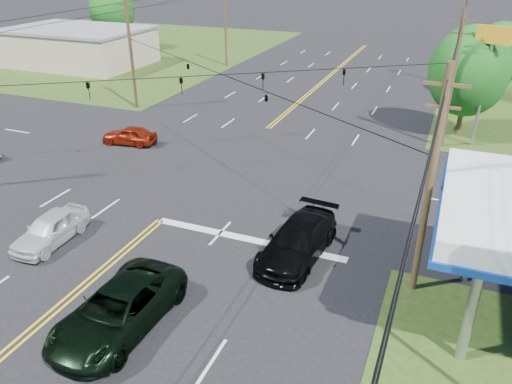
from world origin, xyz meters
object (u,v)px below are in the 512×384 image
at_px(retail_nw, 78,47).
at_px(pole_ne, 452,79).
at_px(pickup_dkgreen, 118,309).
at_px(pickup_white, 51,229).
at_px(suv_black, 298,241).
at_px(pole_left_far, 225,21).
at_px(tree_right_a, 469,72).
at_px(pole_nw, 131,52).
at_px(tree_far_l, 112,10).
at_px(pole_right_far, 462,34).
at_px(pole_se, 430,183).
at_px(tree_right_b, 499,54).

bearing_deg(retail_nw, pole_ne, -16.82).
height_order(pickup_dkgreen, pickup_white, pickup_dkgreen).
bearing_deg(pickup_white, pole_ne, 49.09).
bearing_deg(pole_ne, retail_nw, 163.18).
bearing_deg(suv_black, pole_left_far, 124.44).
xyz_separation_m(pole_ne, pole_left_far, (-26.00, 19.00, 0.25)).
height_order(pole_ne, tree_right_a, pole_ne).
distance_m(pole_nw, pole_left_far, 19.00).
distance_m(tree_far_l, pickup_dkgreen, 59.28).
relative_size(pole_left_far, pole_right_far, 1.00).
xyz_separation_m(tree_right_a, tree_far_l, (-46.00, 20.00, 0.33)).
height_order(pole_right_far, tree_far_l, pole_right_far).
xyz_separation_m(pole_se, pickup_white, (-16.74, -2.80, -4.17)).
bearing_deg(pickup_dkgreen, pole_se, 35.24).
xyz_separation_m(retail_nw, pole_se, (43.00, -31.00, 2.92)).
bearing_deg(retail_nw, pole_se, -35.79).
height_order(pole_ne, pickup_white, pole_ne).
bearing_deg(pickup_white, pole_left_far, 101.01).
height_order(tree_right_a, tree_far_l, tree_far_l).
distance_m(tree_right_b, pickup_white, 41.27).
height_order(pole_left_far, pole_right_far, same).
height_order(pole_nw, pole_left_far, pole_left_far).
bearing_deg(pole_se, pickup_dkgreen, -146.38).
xyz_separation_m(pole_nw, tree_far_l, (-19.00, 23.00, 0.28)).
bearing_deg(pole_left_far, pole_right_far, 0.00).
relative_size(tree_right_a, suv_black, 1.41).
bearing_deg(tree_right_a, pole_se, -92.73).
xyz_separation_m(pole_right_far, tree_far_l, (-45.00, 4.00, 0.03)).
distance_m(retail_nw, pole_ne, 45.02).
height_order(pole_nw, pickup_white, pole_nw).
height_order(tree_right_b, suv_black, tree_right_b).
bearing_deg(retail_nw, tree_right_b, 2.46).
bearing_deg(pole_left_far, pole_nw, -90.00).
bearing_deg(pole_ne, pole_se, -90.00).
height_order(pole_nw, pole_right_far, pole_right_far).
xyz_separation_m(pole_se, pickup_dkgreen, (-10.00, -6.65, -4.07)).
xyz_separation_m(pole_ne, suv_black, (-5.27, -17.50, -4.08)).
bearing_deg(pole_ne, pickup_dkgreen, -112.08).
distance_m(pickup_dkgreen, pickup_white, 7.76).
relative_size(pole_left_far, tree_right_a, 1.22).
relative_size(pole_se, pickup_white, 2.19).
height_order(retail_nw, pickup_white, retail_nw).
bearing_deg(retail_nw, pickup_white, -52.16).
xyz_separation_m(tree_right_b, tree_far_l, (-48.50, 8.00, 0.98)).
height_order(tree_far_l, suv_black, tree_far_l).
relative_size(pole_left_far, pickup_white, 2.30).
relative_size(pole_se, tree_right_b, 1.34).
relative_size(pole_right_far, tree_far_l, 1.15).
bearing_deg(pole_ne, pickup_white, -128.83).
height_order(pole_ne, tree_far_l, pole_ne).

